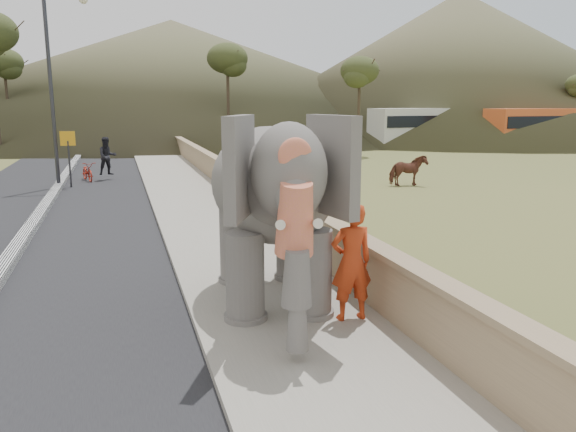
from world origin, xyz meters
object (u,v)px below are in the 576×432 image
Objects in this scene: lamppost at (58,70)px; motorcyclist at (98,163)px; cow at (408,171)px; elephant_and_man at (272,210)px.

lamppost is 4.66m from motorcyclist.
motorcyclist reaches higher than cow.
elephant_and_man reaches higher than motorcyclist.
lamppost is at bearing 106.22° from elephant_and_man.
cow is at bearing -14.84° from lamppost.
elephant_and_man is at bearing -79.25° from motorcyclist.
lamppost is 15.30m from cow.
motorcyclist is at bearing 68.04° from cow.
lamppost is 17.15m from elephant_and_man.
lamppost is at bearing -123.65° from motorcyclist.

